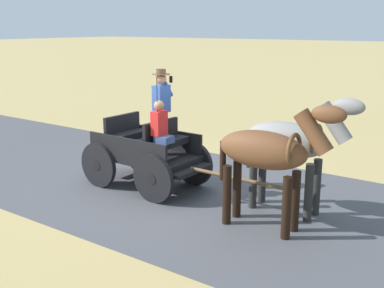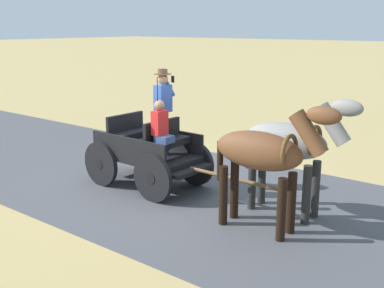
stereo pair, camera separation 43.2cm
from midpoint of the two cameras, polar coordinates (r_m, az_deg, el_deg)
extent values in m
plane|color=tan|center=(10.36, -5.23, -4.85)|extent=(200.00, 200.00, 0.00)
cube|color=#4C4C51|center=(10.36, -5.23, -4.82)|extent=(5.66, 160.00, 0.01)
cube|color=black|center=(10.10, -6.80, -1.47)|extent=(1.26, 2.23, 0.12)
cube|color=black|center=(10.44, -4.70, 0.68)|extent=(0.11, 2.09, 0.44)
cube|color=black|center=(9.64, -9.17, -0.59)|extent=(0.11, 2.09, 0.44)
cube|color=black|center=(9.37, -1.34, -3.27)|extent=(1.09, 0.27, 0.08)
cube|color=black|center=(10.99, -11.33, -1.35)|extent=(0.72, 0.22, 0.06)
cube|color=black|center=(9.61, -4.24, 0.13)|extent=(1.03, 0.39, 0.14)
cube|color=black|center=(9.68, -5.07, 1.54)|extent=(1.02, 0.11, 0.44)
cube|color=black|center=(10.35, -8.86, 1.01)|extent=(1.03, 0.39, 0.14)
cube|color=black|center=(10.43, -9.60, 2.31)|extent=(1.02, 0.11, 0.44)
cylinder|color=black|center=(10.14, -1.08, -2.37)|extent=(0.12, 0.96, 0.96)
cylinder|color=black|center=(10.14, -1.08, -2.37)|extent=(0.13, 0.21, 0.21)
cylinder|color=black|center=(9.20, -6.05, -4.20)|extent=(0.12, 0.96, 0.96)
cylinder|color=black|center=(9.20, -6.05, -4.20)|extent=(0.13, 0.21, 0.21)
cylinder|color=black|center=(11.12, -7.37, -1.00)|extent=(0.12, 0.96, 0.96)
cylinder|color=black|center=(11.12, -7.37, -1.00)|extent=(0.13, 0.21, 0.21)
cylinder|color=black|center=(10.26, -12.40, -2.50)|extent=(0.12, 0.96, 0.96)
cylinder|color=black|center=(10.26, -12.40, -2.50)|extent=(0.13, 0.21, 0.21)
cylinder|color=brown|center=(8.81, 3.71, -4.09)|extent=(0.12, 2.00, 0.07)
cylinder|color=black|center=(9.25, -5.54, 3.98)|extent=(0.02, 0.02, 1.30)
cylinder|color=#384C7F|center=(9.87, -4.90, 1.26)|extent=(0.22, 0.22, 0.90)
cube|color=#2D4C99|center=(9.73, -4.99, 5.45)|extent=(0.35, 0.23, 0.56)
sphere|color=#9E7051|center=(9.68, -5.04, 7.79)|extent=(0.22, 0.22, 0.22)
cylinder|color=#473323|center=(9.67, -5.05, 8.38)|extent=(0.36, 0.36, 0.01)
cylinder|color=#473323|center=(9.67, -5.06, 8.68)|extent=(0.20, 0.20, 0.10)
cylinder|color=#2D4C99|center=(9.82, -4.13, 6.60)|extent=(0.26, 0.09, 0.32)
cube|color=black|center=(9.82, -3.83, 7.79)|extent=(0.02, 0.07, 0.14)
cube|color=#384C7F|center=(9.32, -4.70, 0.56)|extent=(0.29, 0.33, 0.14)
cube|color=red|center=(9.33, -5.30, 2.51)|extent=(0.31, 0.21, 0.48)
sphere|color=#9E7051|center=(9.27, -5.35, 4.63)|extent=(0.20, 0.20, 0.20)
ellipsoid|color=gray|center=(8.60, 9.91, 0.54)|extent=(0.58, 1.57, 0.64)
cylinder|color=#272726|center=(8.78, 13.41, -5.10)|extent=(0.15, 0.15, 1.05)
cylinder|color=#272726|center=(8.46, 12.45, -5.78)|extent=(0.15, 0.15, 1.05)
cylinder|color=#272726|center=(9.22, 7.14, -3.89)|extent=(0.15, 0.15, 1.05)
cylinder|color=#272726|center=(8.92, 6.00, -4.48)|extent=(0.15, 0.15, 1.05)
cylinder|color=gray|center=(8.19, 15.32, 2.43)|extent=(0.27, 0.65, 0.73)
ellipsoid|color=gray|center=(8.07, 16.92, 4.34)|extent=(0.23, 0.54, 0.28)
cube|color=#272726|center=(8.19, 15.21, 2.70)|extent=(0.07, 0.50, 0.56)
cylinder|color=#272726|center=(9.01, 5.60, -0.68)|extent=(0.11, 0.11, 0.70)
torus|color=brown|center=(8.36, 13.28, 0.55)|extent=(0.55, 0.08, 0.55)
ellipsoid|color=brown|center=(7.82, 6.90, -0.70)|extent=(0.60, 1.57, 0.64)
cylinder|color=black|center=(8.02, 10.81, -6.82)|extent=(0.15, 0.15, 1.05)
cylinder|color=black|center=(7.71, 9.74, -7.65)|extent=(0.15, 0.15, 1.05)
cylinder|color=black|center=(8.47, 3.99, -5.45)|extent=(0.15, 0.15, 1.05)
cylinder|color=black|center=(8.18, 2.71, -6.17)|extent=(0.15, 0.15, 1.05)
cylinder|color=brown|center=(7.40, 12.81, 1.37)|extent=(0.28, 0.65, 0.73)
ellipsoid|color=brown|center=(7.27, 14.56, 3.48)|extent=(0.23, 0.55, 0.28)
cube|color=black|center=(7.40, 12.68, 1.67)|extent=(0.07, 0.50, 0.56)
cylinder|color=black|center=(8.25, 2.25, -2.00)|extent=(0.11, 0.11, 0.70)
torus|color=brown|center=(7.58, 10.59, -0.70)|extent=(0.55, 0.08, 0.55)
cone|color=orange|center=(13.29, -5.53, 0.52)|extent=(0.32, 0.32, 0.50)
camera|label=1|loc=(0.22, -91.34, -0.34)|focal=44.26mm
camera|label=2|loc=(0.22, 88.66, 0.34)|focal=44.26mm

